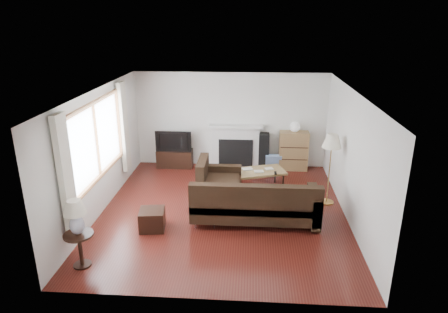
# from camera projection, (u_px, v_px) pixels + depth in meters

# --- Properties ---
(room) EXTENTS (5.10, 5.60, 2.54)m
(room) POSITION_uv_depth(u_px,v_px,m) (223.00, 154.00, 7.90)
(room) COLOR #4C1711
(room) RESTS_ON ground
(window) EXTENTS (0.12, 2.74, 1.54)m
(window) POSITION_uv_depth(u_px,v_px,m) (97.00, 140.00, 7.77)
(window) COLOR brown
(window) RESTS_ON room
(curtain_near) EXTENTS (0.10, 0.35, 2.10)m
(curtain_near) POSITION_uv_depth(u_px,v_px,m) (66.00, 177.00, 6.39)
(curtain_near) COLOR white
(curtain_near) RESTS_ON room
(curtain_far) EXTENTS (0.10, 0.35, 2.10)m
(curtain_far) POSITION_uv_depth(u_px,v_px,m) (124.00, 127.00, 9.25)
(curtain_far) COLOR white
(curtain_far) RESTS_ON room
(fireplace) EXTENTS (1.40, 0.26, 1.15)m
(fireplace) POSITION_uv_depth(u_px,v_px,m) (236.00, 146.00, 10.60)
(fireplace) COLOR white
(fireplace) RESTS_ON room
(tv_stand) EXTENTS (0.93, 0.42, 0.47)m
(tv_stand) POSITION_uv_depth(u_px,v_px,m) (175.00, 158.00, 10.69)
(tv_stand) COLOR black
(tv_stand) RESTS_ON ground
(television) EXTENTS (0.94, 0.12, 0.54)m
(television) POSITION_uv_depth(u_px,v_px,m) (174.00, 140.00, 10.52)
(television) COLOR black
(television) RESTS_ON tv_stand
(speaker_left) EXTENTS (0.30, 0.34, 0.88)m
(speaker_left) POSITION_uv_depth(u_px,v_px,m) (186.00, 151.00, 10.65)
(speaker_left) COLOR black
(speaker_left) RESTS_ON ground
(speaker_right) EXTENTS (0.27, 0.32, 0.96)m
(speaker_right) POSITION_uv_depth(u_px,v_px,m) (264.00, 151.00, 10.50)
(speaker_right) COLOR black
(speaker_right) RESTS_ON ground
(bookshelf) EXTENTS (0.74, 0.35, 1.02)m
(bookshelf) POSITION_uv_depth(u_px,v_px,m) (293.00, 151.00, 10.41)
(bookshelf) COLOR olive
(bookshelf) RESTS_ON ground
(globe_lamp) EXTENTS (0.26, 0.26, 0.26)m
(globe_lamp) POSITION_uv_depth(u_px,v_px,m) (295.00, 127.00, 10.20)
(globe_lamp) COLOR white
(globe_lamp) RESTS_ON bookshelf
(sectional_sofa) EXTENTS (2.67, 1.95, 0.86)m
(sectional_sofa) POSITION_uv_depth(u_px,v_px,m) (255.00, 201.00, 7.78)
(sectional_sofa) COLOR black
(sectional_sofa) RESTS_ON ground
(coffee_table) EXTENTS (1.32, 0.99, 0.46)m
(coffee_table) POSITION_uv_depth(u_px,v_px,m) (259.00, 179.00, 9.32)
(coffee_table) COLOR olive
(coffee_table) RESTS_ON ground
(footstool) EXTENTS (0.52, 0.52, 0.39)m
(footstool) POSITION_uv_depth(u_px,v_px,m) (152.00, 219.00, 7.57)
(footstool) COLOR black
(footstool) RESTS_ON ground
(floor_lamp) EXTENTS (0.45, 0.45, 1.55)m
(floor_lamp) POSITION_uv_depth(u_px,v_px,m) (329.00, 169.00, 8.43)
(floor_lamp) COLOR #AC803C
(floor_lamp) RESTS_ON ground
(side_table) EXTENTS (0.47, 0.47, 0.59)m
(side_table) POSITION_uv_depth(u_px,v_px,m) (80.00, 250.00, 6.42)
(side_table) COLOR black
(side_table) RESTS_ON ground
(table_lamp) EXTENTS (0.36, 0.36, 0.58)m
(table_lamp) POSITION_uv_depth(u_px,v_px,m) (76.00, 218.00, 6.22)
(table_lamp) COLOR silver
(table_lamp) RESTS_ON side_table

